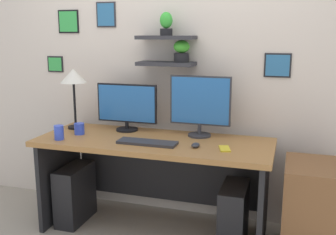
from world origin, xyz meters
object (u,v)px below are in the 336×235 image
at_px(desk, 156,163).
at_px(computer_mouse, 196,145).
at_px(drawer_cabinet, 315,211).
at_px(computer_tower_left, 75,194).
at_px(coffee_mug, 79,129).
at_px(cell_phone, 225,149).
at_px(computer_tower_right, 234,216).
at_px(water_cup, 59,133).
at_px(monitor_right, 200,104).
at_px(monitor_left, 127,106).
at_px(desk_lamp, 73,80).
at_px(keyboard, 147,142).

xyz_separation_m(desk, computer_mouse, (0.35, -0.15, 0.22)).
distance_m(drawer_cabinet, computer_tower_left, 1.87).
relative_size(coffee_mug, computer_tower_left, 0.19).
bearing_deg(cell_phone, computer_tower_left, 160.99).
bearing_deg(computer_tower_right, water_cup, -172.84).
bearing_deg(computer_mouse, monitor_right, 97.79).
bearing_deg(desk, computer_mouse, -23.55).
bearing_deg(computer_mouse, computer_tower_right, 10.11).
distance_m(monitor_left, coffee_mug, 0.42).
bearing_deg(coffee_mug, desk_lamp, 127.96).
height_order(keyboard, desk_lamp, desk_lamp).
xyz_separation_m(monitor_right, computer_tower_right, (0.32, -0.26, -0.77)).
relative_size(computer_mouse, water_cup, 0.82).
bearing_deg(monitor_right, keyboard, -133.11).
xyz_separation_m(keyboard, computer_mouse, (0.36, 0.02, 0.01)).
relative_size(computer_mouse, drawer_cabinet, 0.13).
bearing_deg(computer_tower_right, computer_tower_left, 179.44).
relative_size(monitor_left, keyboard, 1.17).
height_order(desk, monitor_left, monitor_left).
height_order(monitor_left, water_cup, monitor_left).
distance_m(monitor_left, desk_lamp, 0.50).
bearing_deg(water_cup, desk_lamp, 100.64).
bearing_deg(keyboard, computer_tower_right, 6.54).
distance_m(desk, water_cup, 0.78).
relative_size(monitor_left, cell_phone, 3.69).
bearing_deg(coffee_mug, monitor_left, 37.27).
distance_m(monitor_left, computer_tower_left, 0.85).
relative_size(keyboard, coffee_mug, 4.89).
xyz_separation_m(monitor_right, coffee_mug, (-0.93, -0.24, -0.21)).
bearing_deg(drawer_cabinet, coffee_mug, -179.11).
bearing_deg(water_cup, drawer_cabinet, 6.66).
xyz_separation_m(desk, cell_phone, (0.56, -0.15, 0.21)).
relative_size(desk, computer_tower_right, 3.81).
distance_m(cell_phone, computer_tower_right, 0.53).
distance_m(computer_mouse, water_cup, 1.04).
height_order(monitor_left, coffee_mug, monitor_left).
height_order(keyboard, computer_tower_left, keyboard).
distance_m(monitor_right, coffee_mug, 0.98).
relative_size(water_cup, drawer_cabinet, 0.16).
bearing_deg(desk, water_cup, -158.61).
bearing_deg(monitor_right, monitor_left, -180.00).
xyz_separation_m(water_cup, computer_tower_right, (1.32, 0.17, -0.57)).
distance_m(desk, cell_phone, 0.61).
distance_m(monitor_left, water_cup, 0.59).
height_order(monitor_right, computer_tower_right, monitor_right).
distance_m(monitor_left, keyboard, 0.49).
bearing_deg(monitor_right, desk_lamp, -176.28).
bearing_deg(coffee_mug, water_cup, -108.64).
bearing_deg(monitor_left, desk_lamp, -171.18).
xyz_separation_m(coffee_mug, computer_tower_left, (-0.06, -0.01, -0.56)).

